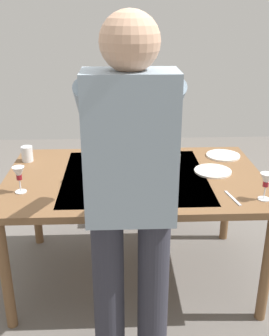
% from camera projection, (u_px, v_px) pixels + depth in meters
% --- Properties ---
extents(ground_plane, '(6.00, 6.00, 0.00)m').
position_uv_depth(ground_plane, '(134.00, 274.00, 2.73)').
color(ground_plane, '#66605B').
extents(dining_table, '(1.57, 1.01, 0.73)m').
position_uv_depth(dining_table, '(134.00, 186.00, 2.48)').
color(dining_table, brown).
rests_on(dining_table, ground_plane).
extents(chair_near, '(0.40, 0.40, 0.91)m').
position_uv_depth(chair_near, '(143.00, 156.00, 3.35)').
color(chair_near, '#523019').
rests_on(chair_near, ground_plane).
extents(person_server, '(0.42, 0.61, 1.69)m').
position_uv_depth(person_server, '(130.00, 197.00, 1.65)').
color(person_server, '#2D2D38').
rests_on(person_server, ground_plane).
extents(wine_bottle, '(0.07, 0.07, 0.30)m').
position_uv_depth(wine_bottle, '(99.00, 164.00, 2.33)').
color(wine_bottle, black).
rests_on(wine_bottle, dining_table).
extents(wine_glass_left, '(0.07, 0.07, 0.15)m').
position_uv_depth(wine_glass_left, '(266.00, 182.00, 2.11)').
color(wine_glass_left, white).
rests_on(wine_glass_left, dining_table).
extents(wine_glass_right, '(0.07, 0.07, 0.15)m').
position_uv_depth(wine_glass_right, '(19.00, 175.00, 2.20)').
color(wine_glass_right, white).
rests_on(wine_glass_right, dining_table).
extents(water_cup_near_left, '(0.07, 0.07, 0.10)m').
position_uv_depth(water_cup_near_left, '(27.00, 154.00, 2.66)').
color(water_cup_near_left, silver).
rests_on(water_cup_near_left, dining_table).
extents(water_cup_near_right, '(0.07, 0.07, 0.09)m').
position_uv_depth(water_cup_near_right, '(96.00, 152.00, 2.72)').
color(water_cup_near_right, silver).
rests_on(water_cup_near_right, dining_table).
extents(serving_bowl_pasta, '(0.30, 0.30, 0.07)m').
position_uv_depth(serving_bowl_pasta, '(158.00, 156.00, 2.67)').
color(serving_bowl_pasta, white).
rests_on(serving_bowl_pasta, dining_table).
extents(dinner_plate_near, '(0.23, 0.23, 0.01)m').
position_uv_depth(dinner_plate_near, '(213.00, 171.00, 2.50)').
color(dinner_plate_near, white).
rests_on(dinner_plate_near, dining_table).
extents(dinner_plate_far, '(0.23, 0.23, 0.01)m').
position_uv_depth(dinner_plate_far, '(223.00, 155.00, 2.76)').
color(dinner_plate_far, white).
rests_on(dinner_plate_far, dining_table).
extents(table_fork, '(0.05, 0.18, 0.00)m').
position_uv_depth(table_fork, '(233.00, 198.00, 2.16)').
color(table_fork, silver).
rests_on(table_fork, dining_table).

